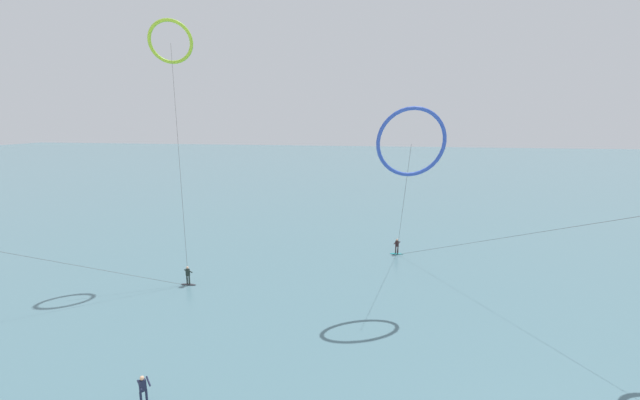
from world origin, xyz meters
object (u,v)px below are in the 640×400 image
kite_cobalt (411,142)px  surfer_charcoal (188,277)px  surfer_ivory (143,393)px  surfer_teal (397,247)px  kite_lime (171,42)px

kite_cobalt → surfer_charcoal: bearing=-12.6°
surfer_ivory → surfer_charcoal: 15.71m
surfer_teal → kite_cobalt: 16.36m
surfer_ivory → kite_cobalt: size_ratio=0.11×
surfer_charcoal → kite_cobalt: (18.69, 0.32, 11.88)m
surfer_ivory → kite_lime: (-8.02, 19.68, 20.42)m
surfer_teal → kite_cobalt: kite_cobalt is taller
surfer_ivory → kite_cobalt: (13.48, 15.14, 11.88)m
surfer_charcoal → kite_cobalt: size_ratio=0.11×
surfer_teal → kite_lime: (-20.98, -6.69, 20.42)m
surfer_charcoal → kite_lime: 21.18m
kite_lime → kite_cobalt: 23.58m
surfer_teal → surfer_charcoal: (-18.17, -11.55, 0.00)m
kite_lime → surfer_teal: bearing=177.5°
surfer_teal → kite_lime: 30.04m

